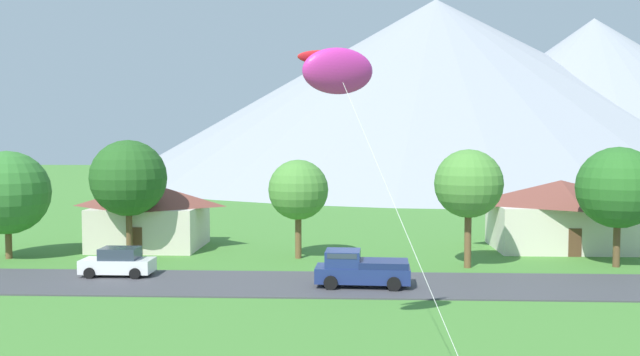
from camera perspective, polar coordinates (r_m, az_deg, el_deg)
The scene contains 14 objects.
road_strip at distance 37.75m, azimuth 3.50°, elevation -9.14°, with size 160.00×6.75×0.08m, color #424247.
mountain_central_ridge at distance 169.84m, azimuth 4.88°, elevation 4.85°, with size 94.79×94.79×25.38m, color #8E939E.
mountain_west_ridge at distance 145.90m, azimuth 9.89°, elevation 7.58°, with size 133.86×133.86×38.18m, color #8E939E.
mountain_far_west_ridge at distance 143.87m, azimuth 22.43°, elevation 6.26°, with size 91.33×91.33×32.25m, color #8E939E.
house_leftmost at distance 51.60m, azimuth -14.47°, elevation -3.05°, with size 8.36×7.11×4.91m.
house_left_center at distance 52.55m, azimuth 20.01°, elevation -2.89°, with size 10.53×7.13×5.17m.
tree_near_left at distance 43.02m, azimuth 12.68°, elevation -0.51°, with size 4.37×4.37×7.58m.
tree_left_of_center at distance 47.74m, azimuth -16.19°, elevation -0.02°, with size 5.29×5.29×8.17m.
tree_center at distance 45.40m, azimuth -1.89°, elevation -1.05°, with size 4.14×4.14×6.82m.
tree_right_of_center at distance 46.33m, azimuth 24.30°, elevation -0.77°, with size 5.21×5.21×7.74m.
tree_near_right at distance 50.06m, azimuth -25.35°, elevation -1.15°, with size 5.73×5.73×7.43m.
parked_car_white_west_end at distance 41.52m, azimuth -17.00°, elevation -6.97°, with size 4.21×2.09×1.68m.
pickup_truck_navy_west_side at distance 36.97m, azimuth 3.48°, elevation -7.80°, with size 5.29×2.52×1.99m.
kite_flyer_with_kite at distance 24.39m, azimuth 1.73°, elevation 8.79°, with size 5.62×6.89×11.63m.
Camera 1 is at (-0.61, -8.28, 8.20)m, focal length 37.13 mm.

